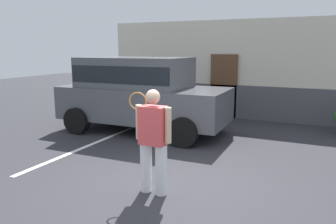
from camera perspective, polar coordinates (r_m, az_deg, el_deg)
name	(u,v)px	position (r m, az deg, el deg)	size (l,w,h in m)	color
ground_plane	(162,189)	(5.60, -0.98, -13.14)	(40.00, 40.00, 0.00)	#2D2D33
parking_stripe_0	(89,145)	(8.17, -13.46, -5.60)	(0.12, 4.40, 0.01)	silver
house_frontage	(247,73)	(11.16, 13.44, 6.63)	(9.78, 0.40, 3.21)	beige
parked_suv	(140,91)	(9.13, -4.85, 3.71)	(4.64, 2.23, 2.05)	#4C4F54
tennis_player_man	(153,140)	(5.18, -2.59, -4.86)	(0.76, 0.27, 1.67)	white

